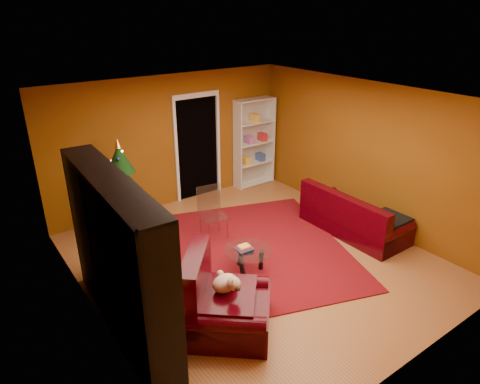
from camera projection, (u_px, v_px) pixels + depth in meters
floor at (254, 261)px, 6.91m from camera, size 5.00×5.50×0.05m
ceiling at (257, 96)px, 5.85m from camera, size 5.00×5.50×0.05m
wall_back at (170, 141)px, 8.44m from camera, size 5.00×0.05×2.60m
wall_left at (86, 234)px, 5.03m from camera, size 0.05×5.50×2.60m
wall_right at (366, 154)px, 7.73m from camera, size 0.05×5.50×2.60m
doorway at (198, 149)px, 8.83m from camera, size 1.06×0.60×2.16m
rug at (255, 249)px, 7.18m from camera, size 3.81×4.11×0.02m
media_unit at (118, 258)px, 5.05m from camera, size 0.51×2.69×2.05m
christmas_tree at (123, 187)px, 7.48m from camera, size 1.15×1.15×1.74m
gift_box_teal at (132, 243)px, 7.11m from camera, size 0.30×0.30×0.29m
gift_box_green at (166, 230)px, 7.52m from camera, size 0.34×0.34×0.27m
gift_box_red at (142, 221)px, 7.89m from camera, size 0.28×0.28×0.21m
white_bookshelf at (254, 143)px, 9.46m from camera, size 0.93×0.34×2.00m
armchair at (229, 300)px, 5.27m from camera, size 1.56×1.56×0.87m
dog at (225, 283)px, 5.23m from camera, size 0.49×0.50×0.28m
sofa at (355, 211)px, 7.59m from camera, size 0.87×1.91×0.82m
coffee_table at (248, 260)px, 6.53m from camera, size 0.78×0.78×0.46m
acrylic_chair at (214, 216)px, 7.38m from camera, size 0.49×0.52×0.84m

